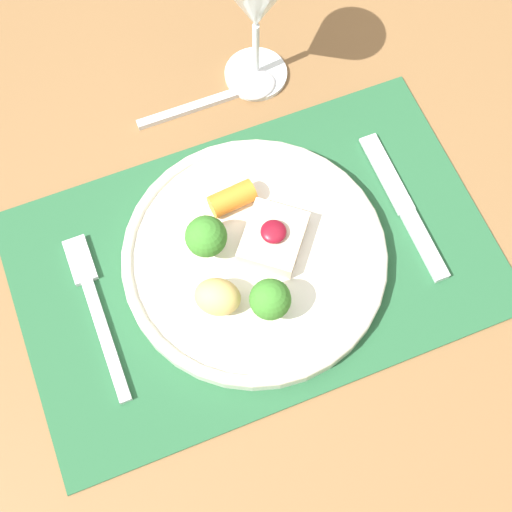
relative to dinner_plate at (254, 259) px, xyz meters
name	(u,v)px	position (x,y,z in m)	size (l,w,h in m)	color
ground_plane	(255,400)	(0.00, 0.00, -0.75)	(8.00, 8.00, 0.00)	brown
dining_table	(255,286)	(0.00, 0.00, -0.09)	(1.52, 1.21, 0.74)	brown
placemat	(255,261)	(0.00, 0.00, -0.02)	(0.49, 0.31, 0.00)	#235633
dinner_plate	(254,259)	(0.00, 0.00, 0.00)	(0.27, 0.27, 0.07)	silver
fork	(95,304)	(-0.17, 0.02, -0.01)	(0.02, 0.18, 0.01)	silver
knife	(408,215)	(0.17, -0.01, -0.01)	(0.02, 0.18, 0.01)	silver
spoon	(239,91)	(0.06, 0.21, -0.01)	(0.17, 0.04, 0.01)	silver
wine_glass_near	(256,3)	(0.09, 0.22, 0.10)	(0.08, 0.08, 0.17)	white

